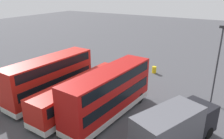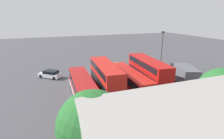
# 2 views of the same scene
# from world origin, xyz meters

# --- Properties ---
(ground_plane) EXTENTS (140.00, 140.00, 0.00)m
(ground_plane) POSITION_xyz_m (0.00, 0.00, 0.00)
(ground_plane) COLOR #47474C
(bus_double_decker_near_end) EXTENTS (3.37, 10.81, 4.55)m
(bus_double_decker_near_end) POSITION_xyz_m (-5.27, 9.01, 2.45)
(bus_double_decker_near_end) COLOR #B71411
(bus_double_decker_near_end) RESTS_ON ground
(bus_single_deck_second) EXTENTS (3.01, 11.79, 2.95)m
(bus_single_deck_second) POSITION_xyz_m (-2.02, 9.02, 1.62)
(bus_single_deck_second) COLOR red
(bus_single_deck_second) RESTS_ON ground
(bus_double_decker_third) EXTENTS (3.22, 10.53, 4.55)m
(bus_double_decker_third) POSITION_xyz_m (1.99, 9.17, 2.45)
(bus_double_decker_third) COLOR red
(bus_double_decker_third) RESTS_ON ground
(bus_single_deck_fourth) EXTENTS (3.06, 10.93, 2.95)m
(bus_single_deck_fourth) POSITION_xyz_m (5.52, 8.84, 1.62)
(bus_single_deck_fourth) COLOR #A51919
(bus_single_deck_fourth) RESTS_ON ground
(box_truck_blue) EXTENTS (5.08, 7.89, 3.20)m
(box_truck_blue) POSITION_xyz_m (-11.71, 10.03, 1.71)
(box_truck_blue) COLOR #595960
(box_truck_blue) RESTS_ON ground
(car_hatchback_silver) EXTENTS (4.36, 4.12, 1.43)m
(car_hatchback_silver) POSITION_xyz_m (9.44, -1.19, 0.70)
(car_hatchback_silver) COLOR silver
(car_hatchback_silver) RESTS_ON ground
(lamp_post_tall) EXTENTS (0.70, 0.30, 8.10)m
(lamp_post_tall) POSITION_xyz_m (-13.11, 1.44, 4.73)
(lamp_post_tall) COLOR #38383D
(lamp_post_tall) RESTS_ON ground
(waste_bin_yellow) EXTENTS (0.60, 0.60, 0.95)m
(waste_bin_yellow) POSITION_xyz_m (-4.76, -3.89, 0.47)
(waste_bin_yellow) COLOR yellow
(waste_bin_yellow) RESTS_ON ground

